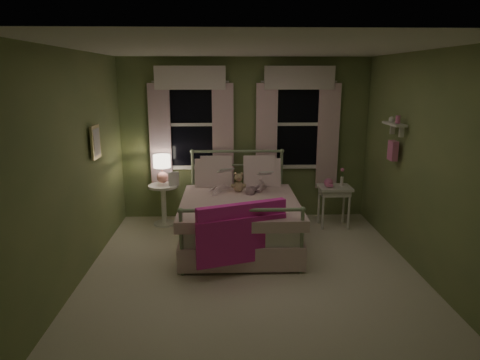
{
  "coord_description": "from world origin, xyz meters",
  "views": [
    {
      "loc": [
        -0.31,
        -4.8,
        2.32
      ],
      "look_at": [
        -0.13,
        0.56,
        1.0
      ],
      "focal_mm": 32.0,
      "sensor_mm": 36.0,
      "label": 1
    }
  ],
  "objects_px": {
    "bed": "(239,217)",
    "teddy_bear": "(239,184)",
    "child_right": "(257,171)",
    "nightstand_right": "(334,193)",
    "child_left": "(219,172)",
    "table_lamp": "(162,166)",
    "nightstand_left": "(164,199)"
  },
  "relations": [
    {
      "from": "child_right",
      "to": "table_lamp",
      "type": "xyz_separation_m",
      "value": [
        -1.45,
        0.37,
        0.02
      ]
    },
    {
      "from": "child_right",
      "to": "nightstand_left",
      "type": "xyz_separation_m",
      "value": [
        -1.45,
        0.37,
        -0.52
      ]
    },
    {
      "from": "child_right",
      "to": "teddy_bear",
      "type": "bearing_deg",
      "value": 56.01
    },
    {
      "from": "teddy_bear",
      "to": "nightstand_right",
      "type": "bearing_deg",
      "value": 13.03
    },
    {
      "from": "teddy_bear",
      "to": "child_right",
      "type": "bearing_deg",
      "value": 29.5
    },
    {
      "from": "nightstand_right",
      "to": "table_lamp",
      "type": "bearing_deg",
      "value": 176.09
    },
    {
      "from": "bed",
      "to": "teddy_bear",
      "type": "bearing_deg",
      "value": 90.0
    },
    {
      "from": "child_left",
      "to": "nightstand_right",
      "type": "relative_size",
      "value": 1.15
    },
    {
      "from": "teddy_bear",
      "to": "nightstand_right",
      "type": "xyz_separation_m",
      "value": [
        1.5,
        0.35,
        -0.24
      ]
    },
    {
      "from": "child_right",
      "to": "teddy_bear",
      "type": "xyz_separation_m",
      "value": [
        -0.28,
        -0.16,
        -0.15
      ]
    },
    {
      "from": "bed",
      "to": "child_left",
      "type": "height_order",
      "value": "child_left"
    },
    {
      "from": "table_lamp",
      "to": "child_right",
      "type": "bearing_deg",
      "value": -14.33
    },
    {
      "from": "bed",
      "to": "child_right",
      "type": "xyz_separation_m",
      "value": [
        0.28,
        0.42,
        0.55
      ]
    },
    {
      "from": "child_left",
      "to": "nightstand_right",
      "type": "bearing_deg",
      "value": -159.0
    },
    {
      "from": "child_left",
      "to": "teddy_bear",
      "type": "relative_size",
      "value": 2.49
    },
    {
      "from": "child_right",
      "to": "table_lamp",
      "type": "bearing_deg",
      "value": 12.18
    },
    {
      "from": "table_lamp",
      "to": "nightstand_right",
      "type": "relative_size",
      "value": 0.7
    },
    {
      "from": "bed",
      "to": "nightstand_right",
      "type": "distance_m",
      "value": 1.62
    },
    {
      "from": "child_left",
      "to": "nightstand_right",
      "type": "height_order",
      "value": "child_left"
    },
    {
      "from": "child_left",
      "to": "teddy_bear",
      "type": "distance_m",
      "value": 0.35
    },
    {
      "from": "nightstand_left",
      "to": "table_lamp",
      "type": "xyz_separation_m",
      "value": [
        0.0,
        -0.0,
        0.54
      ]
    },
    {
      "from": "nightstand_left",
      "to": "teddy_bear",
      "type": "bearing_deg",
      "value": -24.33
    },
    {
      "from": "bed",
      "to": "table_lamp",
      "type": "bearing_deg",
      "value": 145.89
    },
    {
      "from": "child_right",
      "to": "nightstand_right",
      "type": "bearing_deg",
      "value": -144.71
    },
    {
      "from": "teddy_bear",
      "to": "table_lamp",
      "type": "distance_m",
      "value": 1.29
    },
    {
      "from": "nightstand_left",
      "to": "nightstand_right",
      "type": "xyz_separation_m",
      "value": [
        2.66,
        -0.18,
        0.13
      ]
    },
    {
      "from": "child_right",
      "to": "nightstand_right",
      "type": "distance_m",
      "value": 1.29
    },
    {
      "from": "teddy_bear",
      "to": "nightstand_left",
      "type": "height_order",
      "value": "teddy_bear"
    },
    {
      "from": "nightstand_left",
      "to": "child_right",
      "type": "bearing_deg",
      "value": -14.33
    },
    {
      "from": "child_left",
      "to": "table_lamp",
      "type": "xyz_separation_m",
      "value": [
        -0.89,
        0.37,
        0.02
      ]
    },
    {
      "from": "child_left",
      "to": "nightstand_left",
      "type": "xyz_separation_m",
      "value": [
        -0.89,
        0.37,
        -0.52
      ]
    },
    {
      "from": "child_left",
      "to": "nightstand_right",
      "type": "distance_m",
      "value": 1.83
    }
  ]
}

